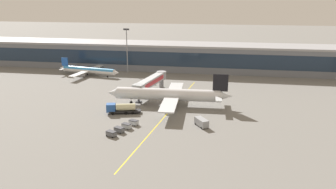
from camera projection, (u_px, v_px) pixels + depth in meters
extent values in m
plane|color=slate|center=(165.00, 114.00, 103.32)|extent=(700.00, 700.00, 0.00)
cube|color=yellow|center=(168.00, 112.00, 105.10)|extent=(9.78, 79.47, 0.01)
cube|color=slate|center=(153.00, 57.00, 167.63)|extent=(190.17, 18.60, 12.20)
cube|color=#1E2D42|center=(149.00, 59.00, 158.62)|extent=(184.46, 0.16, 6.83)
cube|color=#99999E|center=(153.00, 44.00, 165.73)|extent=(193.97, 18.97, 1.00)
cylinder|color=silver|center=(168.00, 95.00, 110.72)|extent=(35.90, 5.39, 3.83)
cylinder|color=silver|center=(168.00, 94.00, 110.62)|extent=(35.18, 5.21, 3.68)
cone|color=silver|center=(113.00, 93.00, 113.04)|extent=(3.99, 3.80, 3.64)
cone|color=silver|center=(226.00, 96.00, 108.27)|extent=(4.73, 3.45, 3.26)
cube|color=black|center=(221.00, 83.00, 107.24)|extent=(4.99, 0.58, 5.75)
cube|color=silver|center=(219.00, 98.00, 104.88)|extent=(2.27, 6.21, 0.24)
cube|color=silver|center=(218.00, 92.00, 112.16)|extent=(2.27, 6.21, 0.24)
cube|color=silver|center=(169.00, 105.00, 101.67)|extent=(5.45, 15.22, 0.40)
cube|color=silver|center=(175.00, 88.00, 119.58)|extent=(5.45, 15.22, 0.40)
cylinder|color=#939399|center=(167.00, 106.00, 104.75)|extent=(3.04, 2.23, 2.11)
cylinder|color=#939399|center=(172.00, 94.00, 117.52)|extent=(3.04, 2.23, 2.11)
cylinder|color=black|center=(131.00, 103.00, 113.22)|extent=(1.02, 0.44, 1.00)
cylinder|color=slate|center=(131.00, 100.00, 112.95)|extent=(0.20, 0.20, 1.85)
cylinder|color=black|center=(174.00, 106.00, 109.77)|extent=(1.02, 0.44, 1.00)
cylinder|color=slate|center=(174.00, 103.00, 109.50)|extent=(0.20, 0.20, 1.85)
cylinder|color=black|center=(175.00, 103.00, 113.04)|extent=(1.02, 0.44, 1.00)
cylinder|color=slate|center=(175.00, 100.00, 112.78)|extent=(0.20, 0.20, 1.85)
cube|color=#B2B7BC|center=(151.00, 81.00, 123.12)|extent=(7.04, 21.59, 2.80)
cube|color=red|center=(151.00, 81.00, 123.11)|extent=(6.50, 18.25, 1.54)
cube|color=#9EA3A8|center=(138.00, 88.00, 113.54)|extent=(4.15, 3.83, 2.94)
cylinder|color=#4C4C51|center=(139.00, 97.00, 114.47)|extent=(0.70, 0.70, 3.67)
cube|color=#262628|center=(139.00, 102.00, 114.96)|extent=(2.11, 2.11, 0.30)
cylinder|color=gray|center=(161.00, 75.00, 132.71)|extent=(3.90, 3.90, 3.08)
cylinder|color=gray|center=(161.00, 83.00, 133.64)|extent=(1.80, 1.80, 3.67)
cube|color=#232326|center=(125.00, 111.00, 104.10)|extent=(10.31, 4.82, 0.50)
cube|color=#26519E|center=(111.00, 108.00, 103.44)|extent=(3.32, 3.10, 2.50)
cube|color=black|center=(107.00, 106.00, 103.20)|extent=(0.71, 2.27, 1.12)
cylinder|color=beige|center=(126.00, 107.00, 103.73)|extent=(6.35, 3.57, 2.20)
cylinder|color=black|center=(113.00, 113.00, 102.77)|extent=(1.05, 0.58, 1.00)
cylinder|color=black|center=(113.00, 111.00, 105.04)|extent=(1.05, 0.58, 1.00)
cylinder|color=black|center=(126.00, 113.00, 103.06)|extent=(1.05, 0.58, 1.00)
cylinder|color=black|center=(126.00, 110.00, 105.32)|extent=(1.05, 0.58, 1.00)
cylinder|color=black|center=(133.00, 113.00, 103.20)|extent=(1.05, 0.58, 1.00)
cylinder|color=black|center=(133.00, 110.00, 105.47)|extent=(1.05, 0.58, 1.00)
cube|color=gray|center=(201.00, 122.00, 93.52)|extent=(4.54, 5.32, 2.00)
cube|color=black|center=(199.00, 119.00, 94.50)|extent=(2.55, 2.51, 0.60)
cylinder|color=black|center=(196.00, 124.00, 94.96)|extent=(0.54, 0.64, 0.60)
cylinder|color=black|center=(201.00, 123.00, 95.70)|extent=(0.54, 0.64, 0.60)
cylinder|color=black|center=(202.00, 128.00, 91.90)|extent=(0.54, 0.64, 0.60)
cylinder|color=black|center=(207.00, 127.00, 92.65)|extent=(0.54, 0.64, 0.60)
cube|color=#595B60|center=(111.00, 134.00, 86.94)|extent=(2.98, 2.38, 1.10)
cube|color=#333338|center=(111.00, 131.00, 86.74)|extent=(3.04, 2.43, 0.10)
cylinder|color=black|center=(107.00, 136.00, 87.02)|extent=(0.38, 0.25, 0.36)
cylinder|color=black|center=(110.00, 134.00, 88.24)|extent=(0.38, 0.25, 0.36)
cylinder|color=black|center=(112.00, 138.00, 85.96)|extent=(0.38, 0.25, 0.36)
cylinder|color=black|center=(116.00, 136.00, 87.17)|extent=(0.38, 0.25, 0.36)
cube|color=#595B60|center=(119.00, 130.00, 89.53)|extent=(2.98, 2.38, 1.10)
cube|color=#333338|center=(119.00, 127.00, 89.33)|extent=(3.04, 2.43, 0.10)
cylinder|color=black|center=(115.00, 132.00, 89.61)|extent=(0.38, 0.25, 0.36)
cylinder|color=black|center=(118.00, 130.00, 90.83)|extent=(0.38, 0.25, 0.36)
cylinder|color=black|center=(120.00, 133.00, 88.55)|extent=(0.38, 0.25, 0.36)
cylinder|color=black|center=(124.00, 132.00, 89.76)|extent=(0.38, 0.25, 0.36)
cube|color=#B2B7BC|center=(127.00, 126.00, 92.12)|extent=(2.98, 2.38, 1.10)
cube|color=#333338|center=(127.00, 124.00, 91.91)|extent=(3.04, 2.43, 0.10)
cylinder|color=black|center=(122.00, 128.00, 92.20)|extent=(0.38, 0.25, 0.36)
cylinder|color=black|center=(126.00, 126.00, 93.41)|extent=(0.38, 0.25, 0.36)
cylinder|color=black|center=(128.00, 129.00, 91.14)|extent=(0.38, 0.25, 0.36)
cylinder|color=black|center=(131.00, 128.00, 92.35)|extent=(0.38, 0.25, 0.36)
cube|color=#B2B7BC|center=(134.00, 122.00, 94.70)|extent=(2.98, 2.38, 1.10)
cube|color=#333338|center=(134.00, 120.00, 94.50)|extent=(3.04, 2.43, 0.10)
cylinder|color=black|center=(129.00, 124.00, 94.79)|extent=(0.38, 0.25, 0.36)
cylinder|color=black|center=(132.00, 123.00, 96.00)|extent=(0.38, 0.25, 0.36)
cylinder|color=black|center=(135.00, 126.00, 93.72)|extent=(0.38, 0.25, 0.36)
cylinder|color=black|center=(138.00, 124.00, 94.94)|extent=(0.38, 0.25, 0.36)
cylinder|color=white|center=(89.00, 70.00, 152.75)|extent=(26.91, 6.78, 2.63)
cylinder|color=#388CD1|center=(89.00, 70.00, 152.68)|extent=(26.36, 6.59, 2.53)
cone|color=white|center=(116.00, 73.00, 148.35)|extent=(2.99, 2.88, 2.50)
cone|color=white|center=(63.00, 68.00, 157.12)|extent=(3.47, 2.70, 2.24)
cube|color=#1E51B2|center=(65.00, 62.00, 155.77)|extent=(3.42, 0.77, 3.95)
cube|color=white|center=(69.00, 67.00, 158.84)|extent=(1.96, 4.37, 0.16)
cube|color=white|center=(63.00, 69.00, 154.06)|extent=(1.96, 4.37, 0.16)
cube|color=white|center=(95.00, 68.00, 159.41)|extent=(4.88, 11.62, 0.26)
cube|color=white|center=(79.00, 74.00, 146.81)|extent=(4.88, 11.62, 0.26)
cylinder|color=#939399|center=(94.00, 71.00, 157.64)|extent=(2.23, 1.75, 1.45)
cylinder|color=#939399|center=(83.00, 75.00, 148.71)|extent=(2.23, 1.75, 1.45)
cylinder|color=black|center=(107.00, 77.00, 150.42)|extent=(0.69, 0.36, 0.66)
cylinder|color=slate|center=(107.00, 75.00, 150.25)|extent=(0.13, 0.13, 1.23)
cylinder|color=black|center=(88.00, 74.00, 154.96)|extent=(0.69, 0.36, 0.66)
cylinder|color=slate|center=(87.00, 73.00, 154.78)|extent=(0.13, 0.13, 1.23)
cylinder|color=black|center=(85.00, 75.00, 152.81)|extent=(0.69, 0.36, 0.66)
cylinder|color=slate|center=(85.00, 74.00, 152.63)|extent=(0.13, 0.13, 1.23)
cylinder|color=gray|center=(127.00, 52.00, 156.76)|extent=(0.44, 0.44, 20.47)
cube|color=#333338|center=(126.00, 29.00, 153.69)|extent=(2.80, 0.50, 0.80)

